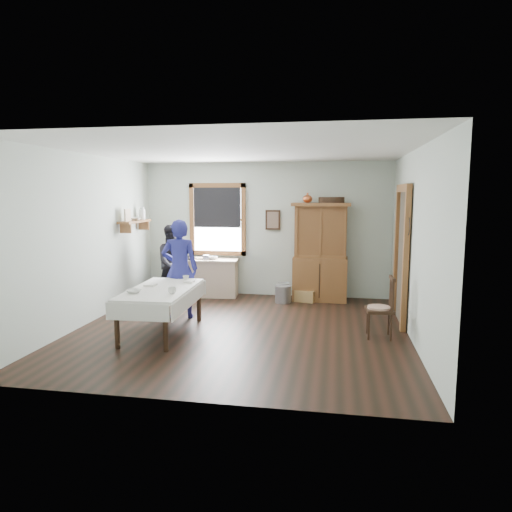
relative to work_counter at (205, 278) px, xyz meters
name	(u,v)px	position (x,y,z in m)	size (l,w,h in m)	color
room	(241,242)	(1.19, -2.16, 0.97)	(5.01, 5.01, 2.70)	black
window	(217,216)	(0.19, 0.30, 1.24)	(1.18, 0.07, 1.48)	white
doorway	(402,251)	(3.65, -1.31, 0.78)	(0.09, 1.14, 2.22)	#453D31
wall_shelf	(136,220)	(-1.18, -0.63, 1.19)	(0.24, 1.00, 0.44)	brown
framed_picture	(273,220)	(1.34, 0.30, 1.17)	(0.30, 0.04, 0.40)	#301D10
rug_beater	(409,218)	(3.64, -1.86, 1.34)	(0.27, 0.27, 0.01)	black
work_counter	(205,278)	(0.00, 0.00, 0.00)	(1.33, 0.51, 0.76)	tan
china_hutch	(320,252)	(2.31, 0.03, 0.57)	(1.12, 0.53, 1.90)	brown
dining_table	(162,311)	(0.07, -2.55, -0.04)	(0.90, 1.71, 0.69)	silver
spindle_chair	(380,307)	(3.24, -2.19, 0.07)	(0.41, 0.41, 0.90)	#301D10
pail	(283,294)	(1.62, -0.30, -0.22)	(0.31, 0.31, 0.33)	gray
wicker_basket	(306,296)	(2.05, -0.13, -0.27)	(0.38, 0.27, 0.22)	tan
woman_blue	(180,272)	(0.04, -1.64, 0.39)	(0.56, 0.37, 1.54)	navy
figure_dark	(174,265)	(-0.52, -0.39, 0.30)	(0.67, 0.52, 1.37)	black
table_cup_a	(172,290)	(0.36, -2.87, 0.35)	(0.12, 0.12, 0.09)	silver
table_cup_b	(186,279)	(0.26, -1.98, 0.35)	(0.10, 0.10, 0.09)	silver
table_bowl	(134,291)	(-0.19, -2.93, 0.33)	(0.22, 0.22, 0.06)	silver
counter_book	(195,258)	(-0.20, -0.01, 0.39)	(0.18, 0.24, 0.02)	#735B4C
counter_bowl	(213,258)	(0.17, -0.02, 0.41)	(0.19, 0.19, 0.06)	silver
shelf_bowl	(136,219)	(-1.18, -0.61, 1.22)	(0.22, 0.22, 0.05)	silver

